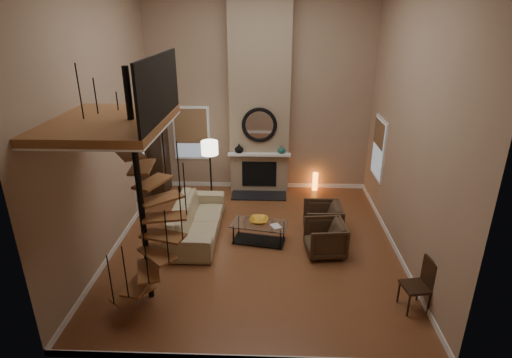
{
  "coord_description": "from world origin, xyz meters",
  "views": [
    {
      "loc": [
        0.3,
        -7.79,
        4.74
      ],
      "look_at": [
        0.0,
        0.4,
        1.4
      ],
      "focal_mm": 28.88,
      "sensor_mm": 36.0,
      "label": 1
    }
  ],
  "objects_px": {
    "hutch": "(159,160)",
    "accent_lamp": "(315,182)",
    "side_chair": "(421,282)",
    "sofa": "(196,219)",
    "armchair_far": "(329,238)",
    "floor_lamp": "(210,153)",
    "coffee_table": "(259,230)",
    "armchair_near": "(326,220)"
  },
  "relations": [
    {
      "from": "coffee_table",
      "to": "armchair_far",
      "type": "bearing_deg",
      "value": -15.51
    },
    {
      "from": "armchair_near",
      "to": "floor_lamp",
      "type": "relative_size",
      "value": 0.48
    },
    {
      "from": "side_chair",
      "to": "sofa",
      "type": "bearing_deg",
      "value": 150.53
    },
    {
      "from": "floor_lamp",
      "to": "accent_lamp",
      "type": "bearing_deg",
      "value": 19.63
    },
    {
      "from": "floor_lamp",
      "to": "side_chair",
      "type": "bearing_deg",
      "value": -44.48
    },
    {
      "from": "hutch",
      "to": "armchair_far",
      "type": "relative_size",
      "value": 2.27
    },
    {
      "from": "floor_lamp",
      "to": "side_chair",
      "type": "height_order",
      "value": "floor_lamp"
    },
    {
      "from": "hutch",
      "to": "armchair_near",
      "type": "distance_m",
      "value": 4.9
    },
    {
      "from": "coffee_table",
      "to": "accent_lamp",
      "type": "relative_size",
      "value": 2.49
    },
    {
      "from": "hutch",
      "to": "side_chair",
      "type": "distance_m",
      "value": 7.34
    },
    {
      "from": "hutch",
      "to": "accent_lamp",
      "type": "xyz_separation_m",
      "value": [
        4.34,
        0.31,
        -0.7
      ]
    },
    {
      "from": "hutch",
      "to": "sofa",
      "type": "relative_size",
      "value": 0.72
    },
    {
      "from": "sofa",
      "to": "armchair_far",
      "type": "relative_size",
      "value": 3.14
    },
    {
      "from": "armchair_near",
      "to": "coffee_table",
      "type": "bearing_deg",
      "value": -75.47
    },
    {
      "from": "armchair_far",
      "to": "sofa",
      "type": "bearing_deg",
      "value": -109.45
    },
    {
      "from": "floor_lamp",
      "to": "accent_lamp",
      "type": "relative_size",
      "value": 3.34
    },
    {
      "from": "sofa",
      "to": "armchair_near",
      "type": "distance_m",
      "value": 2.94
    },
    {
      "from": "armchair_near",
      "to": "armchair_far",
      "type": "bearing_deg",
      "value": -3.62
    },
    {
      "from": "sofa",
      "to": "hutch",
      "type": "bearing_deg",
      "value": 30.91
    },
    {
      "from": "coffee_table",
      "to": "sofa",
      "type": "bearing_deg",
      "value": 168.98
    },
    {
      "from": "floor_lamp",
      "to": "accent_lamp",
      "type": "distance_m",
      "value": 3.21
    },
    {
      "from": "hutch",
      "to": "floor_lamp",
      "type": "height_order",
      "value": "hutch"
    },
    {
      "from": "hutch",
      "to": "sofa",
      "type": "distance_m",
      "value": 2.78
    },
    {
      "from": "armchair_far",
      "to": "side_chair",
      "type": "height_order",
      "value": "side_chair"
    },
    {
      "from": "armchair_far",
      "to": "accent_lamp",
      "type": "distance_m",
      "value": 3.34
    },
    {
      "from": "armchair_near",
      "to": "floor_lamp",
      "type": "distance_m",
      "value": 3.37
    },
    {
      "from": "side_chair",
      "to": "floor_lamp",
      "type": "bearing_deg",
      "value": 135.52
    },
    {
      "from": "accent_lamp",
      "to": "side_chair",
      "type": "height_order",
      "value": "side_chair"
    },
    {
      "from": "coffee_table",
      "to": "floor_lamp",
      "type": "bearing_deg",
      "value": 124.24
    },
    {
      "from": "sofa",
      "to": "side_chair",
      "type": "height_order",
      "value": "side_chair"
    },
    {
      "from": "sofa",
      "to": "armchair_near",
      "type": "relative_size",
      "value": 3.0
    },
    {
      "from": "accent_lamp",
      "to": "side_chair",
      "type": "xyz_separation_m",
      "value": [
        1.27,
        -5.03,
        0.28
      ]
    },
    {
      "from": "hutch",
      "to": "side_chair",
      "type": "relative_size",
      "value": 1.94
    },
    {
      "from": "armchair_near",
      "to": "accent_lamp",
      "type": "distance_m",
      "value": 2.52
    },
    {
      "from": "side_chair",
      "to": "accent_lamp",
      "type": "bearing_deg",
      "value": 104.21
    },
    {
      "from": "hutch",
      "to": "armchair_far",
      "type": "xyz_separation_m",
      "value": [
        4.29,
        -3.03,
        -0.6
      ]
    },
    {
      "from": "hutch",
      "to": "coffee_table",
      "type": "relative_size",
      "value": 1.4
    },
    {
      "from": "armchair_far",
      "to": "accent_lamp",
      "type": "bearing_deg",
      "value": 173.1
    },
    {
      "from": "sofa",
      "to": "accent_lamp",
      "type": "distance_m",
      "value": 3.96
    },
    {
      "from": "hutch",
      "to": "floor_lamp",
      "type": "bearing_deg",
      "value": -24.8
    },
    {
      "from": "armchair_near",
      "to": "armchair_far",
      "type": "height_order",
      "value": "armchair_near"
    },
    {
      "from": "coffee_table",
      "to": "side_chair",
      "type": "relative_size",
      "value": 1.39
    }
  ]
}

